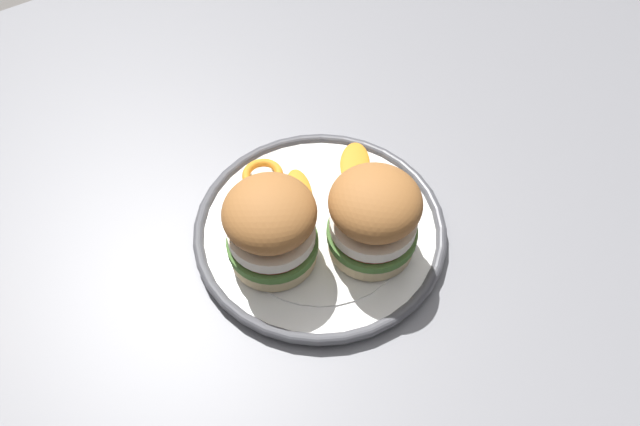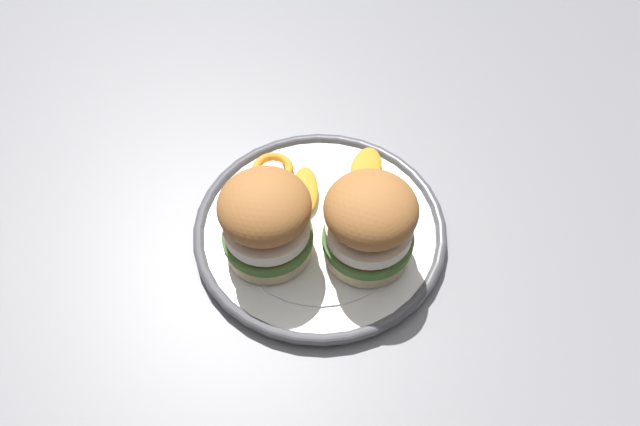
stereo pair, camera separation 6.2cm
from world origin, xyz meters
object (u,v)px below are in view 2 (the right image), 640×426
at_px(sandwich_half_left, 373,222).
at_px(dinner_plate, 320,230).
at_px(dining_table, 327,237).
at_px(sandwich_half_right, 266,220).

bearing_deg(sandwich_half_left, dinner_plate, -55.15).
height_order(dining_table, sandwich_half_left, sandwich_half_left).
relative_size(dinner_plate, sandwich_half_left, 2.25).
bearing_deg(dinner_plate, dining_table, -122.92).
height_order(dinner_plate, sandwich_half_left, sandwich_half_left).
bearing_deg(sandwich_half_right, dining_table, -149.73).
height_order(sandwich_half_left, sandwich_half_right, same).
height_order(dining_table, dinner_plate, dinner_plate).
bearing_deg(dining_table, dinner_plate, 57.08).
bearing_deg(sandwich_half_right, dinner_plate, -174.78).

